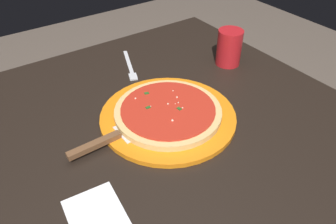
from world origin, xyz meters
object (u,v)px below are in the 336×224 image
object	(u,v)px
pizza_server	(110,139)
napkin_folded_right	(97,217)
serving_plate	(168,116)
cup_tall_drink	(229,47)
fork	(130,67)
pizza	(168,111)

from	to	relation	value
pizza_server	napkin_folded_right	size ratio (longest dim) A/B	1.61
serving_plate	napkin_folded_right	distance (m)	0.32
napkin_folded_right	serving_plate	bearing A→B (deg)	120.93
cup_tall_drink	napkin_folded_right	bearing A→B (deg)	-64.24
fork	pizza_server	bearing A→B (deg)	-36.68
pizza_server	cup_tall_drink	distance (m)	0.50
pizza	cup_tall_drink	world-z (taller)	cup_tall_drink
serving_plate	cup_tall_drink	distance (m)	0.35
serving_plate	napkin_folded_right	size ratio (longest dim) A/B	2.56
pizza	pizza_server	distance (m)	0.17
serving_plate	pizza_server	xyz separation A→B (m)	(0.00, -0.17, 0.01)
cup_tall_drink	fork	bearing A→B (deg)	-120.09
pizza	fork	distance (m)	0.29
cup_tall_drink	fork	size ratio (longest dim) A/B	0.63
serving_plate	fork	bearing A→B (deg)	170.64
napkin_folded_right	fork	world-z (taller)	fork
pizza_server	napkin_folded_right	xyz separation A→B (m)	(0.16, -0.11, -0.02)
serving_plate	pizza_server	distance (m)	0.17
serving_plate	cup_tall_drink	size ratio (longest dim) A/B	3.06
pizza_server	cup_tall_drink	bearing A→B (deg)	104.46
serving_plate	pizza_server	bearing A→B (deg)	-88.92
pizza_server	cup_tall_drink	xyz separation A→B (m)	(-0.13, 0.49, 0.04)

